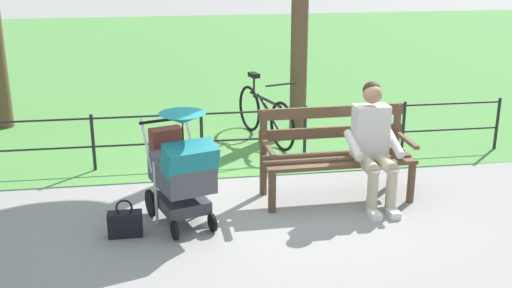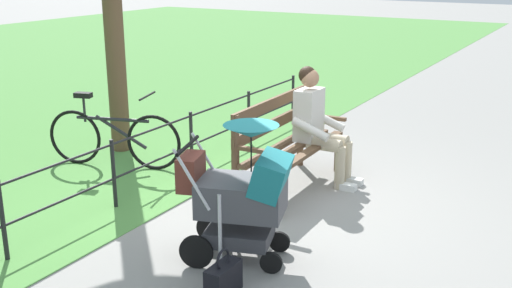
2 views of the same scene
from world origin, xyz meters
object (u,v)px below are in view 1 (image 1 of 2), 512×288
(bicycle, at_px, (265,115))
(park_bench, at_px, (335,150))
(stroller, at_px, (182,167))
(person_on_bench, at_px, (374,141))
(handbag, at_px, (125,223))

(bicycle, bearing_deg, park_bench, 101.35)
(stroller, distance_m, bicycle, 2.83)
(stroller, relative_size, bicycle, 0.72)
(person_on_bench, height_order, stroller, person_on_bench)
(park_bench, relative_size, bicycle, 1.01)
(person_on_bench, distance_m, handbag, 2.64)
(person_on_bench, bearing_deg, park_bench, -33.20)
(park_bench, xyz_separation_m, stroller, (1.65, 0.48, 0.07))
(stroller, bearing_deg, handbag, 17.12)
(park_bench, bearing_deg, handbag, 16.43)
(stroller, relative_size, handbag, 3.11)
(person_on_bench, relative_size, bicycle, 0.80)
(park_bench, bearing_deg, person_on_bench, 146.80)
(person_on_bench, distance_m, bicycle, 2.42)
(handbag, height_order, bicycle, bicycle)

